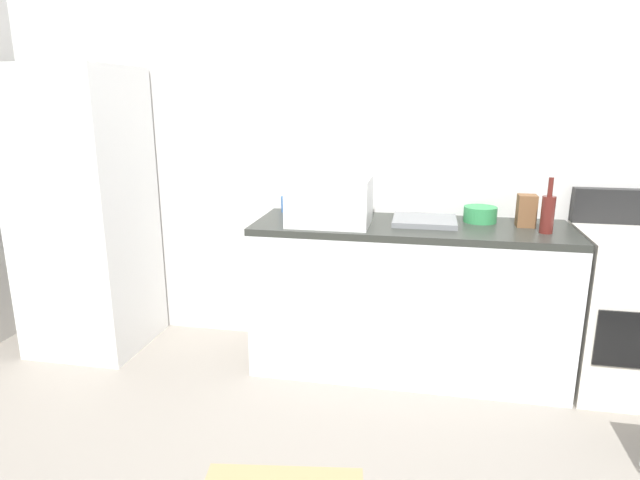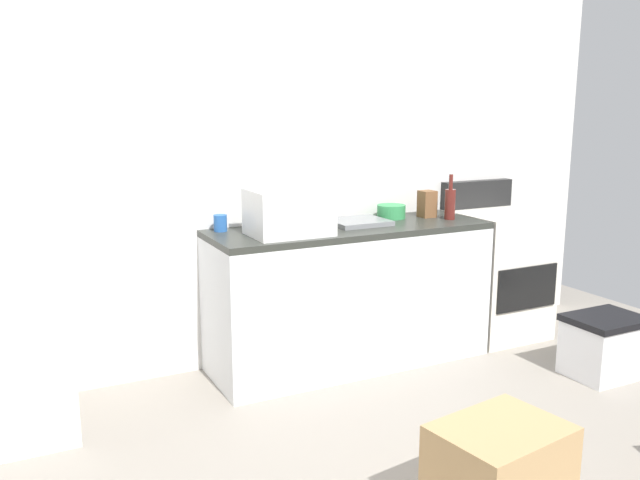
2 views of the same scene
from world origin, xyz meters
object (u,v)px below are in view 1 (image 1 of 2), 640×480
Objects in this scene: stove_oven at (630,310)px; mixing_bowl at (480,214)px; knife_block at (526,211)px; refrigerator at (85,212)px; coffee_mug at (287,204)px; wine_bottle at (548,213)px; microwave at (330,201)px.

stove_oven is 5.79× the size of mixing_bowl.
stove_oven is 6.11× the size of knife_block.
refrigerator is 17.93× the size of coffee_mug.
coffee_mug is (1.27, 0.25, 0.05)m from refrigerator.
coffee_mug is (-1.50, 0.27, -0.06)m from wine_bottle.
mixing_bowl is at bearing 163.68° from knife_block.
wine_bottle is at bearing -0.42° from refrigerator.
knife_block is 0.25m from mixing_bowl.
knife_block is (1.09, 0.16, -0.05)m from microwave.
stove_oven is at bearing -9.45° from mixing_bowl.
refrigerator is 9.96× the size of knife_block.
coffee_mug is (-2.00, 0.20, 0.48)m from stove_oven.
knife_block is at bearing 2.60° from refrigerator.
wine_bottle reaches higher than knife_block.
stove_oven is at bearing -6.51° from knife_block.
refrigerator is 5.98× the size of wine_bottle.
microwave is 0.89m from mixing_bowl.
microwave reaches higher than coffee_mug.
stove_oven reaches higher than coffee_mug.
microwave is (-1.68, -0.09, 0.57)m from stove_oven.
mixing_bowl is (-0.82, 0.14, 0.48)m from stove_oven.
coffee_mug is 1.43m from knife_block.
knife_block reaches higher than coffee_mug.
coffee_mug is 0.53× the size of mixing_bowl.
coffee_mug is 0.56× the size of knife_block.
refrigerator is 9.44× the size of mixing_bowl.
stove_oven reaches higher than mixing_bowl.
stove_oven is 3.67× the size of wine_bottle.
mixing_bowl is (-0.32, 0.21, -0.06)m from wine_bottle.
wine_bottle reaches higher than stove_oven.
mixing_bowl is (0.85, 0.23, -0.09)m from microwave.
microwave is 4.60× the size of coffee_mug.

